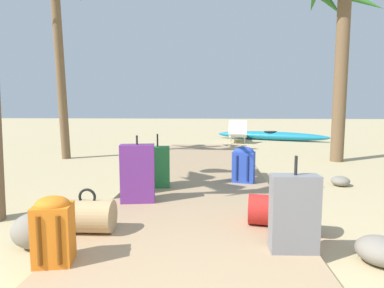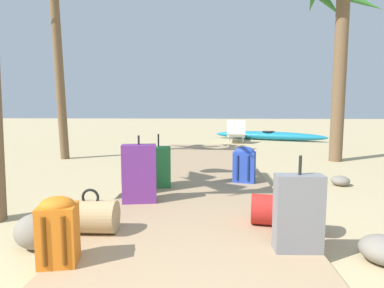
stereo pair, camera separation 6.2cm
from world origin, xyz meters
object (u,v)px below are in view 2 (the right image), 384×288
Objects in this scene: suitcase_purple at (139,174)px; suitcase_green at (159,167)px; backpack_blue at (244,163)px; kayak at (269,136)px; suitcase_grey at (298,213)px; duffel_bag_red at (286,211)px; palm_tree_far_right at (346,10)px; lounge_chair at (236,133)px; backpack_orange at (58,229)px; duffel_bag_tan at (91,216)px.

suitcase_green is (0.11, 0.78, -0.06)m from suitcase_purple.
suitcase_purple is at bearing -140.35° from backpack_blue.
suitcase_grey is at bearing -98.79° from kayak.
duffel_bag_red is at bearing 86.36° from suitcase_grey.
duffel_bag_red is 0.16× the size of palm_tree_far_right.
lounge_chair is (0.39, 6.50, -0.04)m from backpack_blue.
backpack_orange is 0.12× the size of kayak.
kayak is (2.95, 7.70, -0.21)m from suitcase_green.
backpack_orange is at bearing -108.27° from kayak.
suitcase_purple reaches higher than lounge_chair.
duffel_bag_tan is 0.58× the size of suitcase_purple.
palm_tree_far_right is 5.73m from kayak.
duffel_bag_red is at bearing -45.07° from suitcase_green.
backpack_blue is 7.52m from kayak.
lounge_chair is at bearing 117.86° from palm_tree_far_right.
lounge_chair is (1.66, 6.87, -0.05)m from suitcase_green.
kayak is at bearing 81.21° from suitcase_grey.
lounge_chair is (0.22, 8.92, -0.07)m from suitcase_grey.
backpack_orange is at bearing -154.49° from duffel_bag_red.
duffel_bag_red reaches higher than kayak.
backpack_blue is 0.35× the size of lounge_chair.
suitcase_grey is (1.82, 0.32, 0.05)m from backpack_orange.
backpack_orange is 0.12× the size of palm_tree_far_right.
suitcase_green is 5.62m from palm_tree_far_right.
lounge_chair reaches higher than backpack_orange.
suitcase_green is at bearing 78.59° from duffel_bag_tan.
suitcase_purple is at bearing -109.89° from kayak.
palm_tree_far_right is at bearing 44.57° from suitcase_purple.
palm_tree_far_right is at bearing 47.04° from backpack_blue.
suitcase_grey is 8.92m from lounge_chair.
suitcase_green is at bearing 125.20° from suitcase_grey.
duffel_bag_red is 2.05m from backpack_orange.
backpack_orange reaches higher than kayak.
backpack_blue is 0.14× the size of kayak.
suitcase_grey is 0.19× the size of kayak.
backpack_orange is 3.19m from backpack_blue.
backpack_orange is 1.61m from suitcase_purple.
suitcase_green is at bearing -163.68° from backpack_blue.
duffel_bag_red is at bearing 8.45° from duffel_bag_tan.
backpack_blue reaches higher than kayak.
backpack_blue is (1.62, 2.13, 0.14)m from duffel_bag_tan.
palm_tree_far_right is (3.71, 2.99, 2.97)m from suitcase_green.
backpack_orange is (-1.85, -0.88, 0.12)m from duffel_bag_red.
suitcase_purple reaches higher than backpack_blue.
palm_tree_far_right is 1.05× the size of kayak.
palm_tree_far_right is (2.23, 4.48, 3.12)m from duffel_bag_red.
suitcase_grey reaches higher than suitcase_green.
suitcase_purple reaches higher than suitcase_green.
suitcase_grey is at bearing -39.19° from suitcase_purple.
kayak is (-0.76, 4.70, -3.19)m from palm_tree_far_right.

